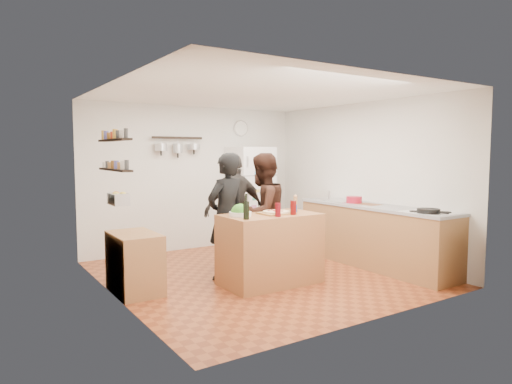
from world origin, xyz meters
TOP-DOWN VIEW (x-y plane):
  - room_shell at (0.00, 0.39)m, footprint 4.20×4.20m
  - prep_island at (-0.14, -0.45)m, footprint 1.25×0.72m
  - pizza_board at (-0.06, -0.47)m, footprint 0.42×0.34m
  - pizza at (-0.06, -0.47)m, footprint 0.34×0.34m
  - salad_bowl at (-0.56, -0.40)m, footprint 0.28×0.28m
  - wine_bottle at (-0.64, -0.67)m, footprint 0.07×0.07m
  - wine_glass_near at (-0.19, -0.69)m, footprint 0.07×0.07m
  - wine_glass_far at (0.08, -0.65)m, footprint 0.07×0.07m
  - pepper_mill at (0.31, -0.40)m, footprint 0.06×0.06m
  - salt_canister at (0.16, -0.57)m, footprint 0.07×0.07m
  - person_left at (-0.50, 0.06)m, footprint 0.70×0.54m
  - person_center at (0.07, 0.03)m, footprint 0.98×0.87m
  - person_back at (-0.07, 0.57)m, footprint 1.00×0.43m
  - counter_run at (1.70, -0.55)m, footprint 0.63×2.63m
  - stove_top at (1.70, -1.50)m, footprint 0.60×0.62m
  - skillet at (1.60, -1.54)m, footprint 0.29×0.29m
  - sink at (1.70, 0.30)m, footprint 0.50×0.80m
  - cutting_board at (1.70, -0.41)m, footprint 0.30×0.40m
  - red_bowl at (1.65, -0.16)m, footprint 0.24×0.24m
  - fridge at (0.95, 1.75)m, footprint 0.70×0.68m
  - wall_clock at (0.95, 2.08)m, footprint 0.30×0.03m
  - spice_shelf_lower at (-1.93, 0.20)m, footprint 0.12×1.00m
  - spice_shelf_upper at (-1.93, 0.20)m, footprint 0.12×1.00m
  - produce_basket at (-1.90, 0.20)m, footprint 0.18×0.35m
  - side_table at (-1.74, 0.13)m, footprint 0.50×0.80m
  - pot_rack at (-0.35, 2.00)m, footprint 0.90×0.04m

SIDE VIEW (x-z plane):
  - side_table at x=-1.74m, z-range 0.00..0.73m
  - counter_run at x=1.70m, z-range 0.00..0.90m
  - prep_island at x=-0.14m, z-range 0.00..0.91m
  - person_center at x=0.07m, z-range 0.00..1.70m
  - person_back at x=-0.07m, z-range 0.00..1.70m
  - person_left at x=-0.50m, z-range 0.00..1.70m
  - fridge at x=0.95m, z-range 0.00..1.80m
  - stove_top at x=1.70m, z-range 0.90..0.92m
  - cutting_board at x=1.70m, z-range 0.90..0.92m
  - sink at x=1.70m, z-range 0.90..0.93m
  - pizza_board at x=-0.06m, z-range 0.91..0.93m
  - salad_bowl at x=-0.56m, z-range 0.91..0.97m
  - pizza at x=-0.06m, z-range 0.93..0.95m
  - skillet at x=1.60m, z-range 0.92..0.98m
  - salt_canister at x=0.16m, z-range 0.91..1.03m
  - red_bowl at x=1.65m, z-range 0.92..1.02m
  - wine_glass_near at x=-0.19m, z-range 0.91..1.08m
  - pepper_mill at x=0.31m, z-range 0.91..1.09m
  - wine_glass_far at x=0.08m, z-range 0.91..1.09m
  - wine_bottle at x=-0.64m, z-range 0.91..1.13m
  - produce_basket at x=-1.90m, z-range 1.08..1.22m
  - room_shell at x=0.00m, z-range -0.85..3.35m
  - spice_shelf_lower at x=-1.93m, z-range 1.49..1.51m
  - spice_shelf_upper at x=-1.93m, z-range 1.84..1.86m
  - pot_rack at x=-0.35m, z-range 1.93..1.97m
  - wall_clock at x=0.95m, z-range 2.00..2.30m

